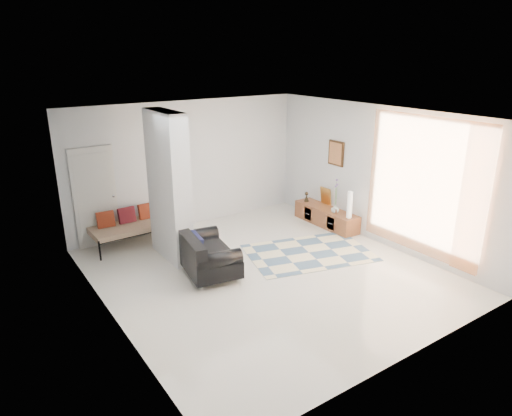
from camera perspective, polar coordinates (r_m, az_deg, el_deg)
floor at (r=8.32m, az=1.31°, el=-8.03°), size 6.00×6.00×0.00m
ceiling at (r=7.48m, az=1.47°, el=11.47°), size 6.00×6.00×0.00m
wall_back at (r=10.28m, az=-8.45°, el=5.40°), size 6.00×0.00×6.00m
wall_front at (r=5.79m, az=19.08°, el=-6.36°), size 6.00×0.00×6.00m
wall_left at (r=6.65m, az=-18.26°, el=-2.93°), size 0.00×6.00×6.00m
wall_right at (r=9.59m, az=14.89°, el=3.98°), size 0.00×6.00×6.00m
partition_column at (r=8.60m, az=-10.88°, el=2.60°), size 0.35×1.20×2.80m
hallway_door at (r=9.65m, az=-19.47°, el=1.26°), size 0.85×0.06×2.04m
curtain at (r=8.84m, az=20.15°, el=2.53°), size 0.00×2.55×2.55m
wall_art at (r=10.29m, az=9.99°, el=6.76°), size 0.04×0.45×0.55m
media_console at (r=10.55m, az=8.75°, el=-1.04°), size 0.45×1.72×0.80m
loveseat at (r=8.21m, az=-6.51°, el=-5.71°), size 1.05×1.55×0.76m
daybed at (r=9.71m, az=-14.73°, el=-1.95°), size 1.92×0.86×0.77m
area_rug at (r=9.12m, az=6.63°, el=-5.58°), size 2.71×2.16×0.01m
cylinder_lamp at (r=9.90m, az=11.64°, el=0.40°), size 0.11×0.11×0.58m
bronze_figurine at (r=10.88m, az=6.33°, el=1.41°), size 0.13×0.13×0.23m
vase at (r=10.21m, az=9.86°, el=-0.08°), size 0.19×0.19×0.19m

